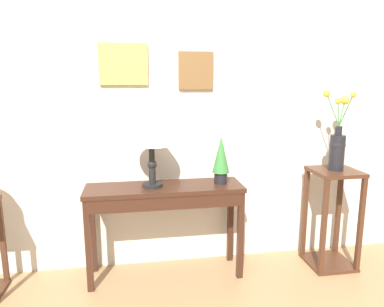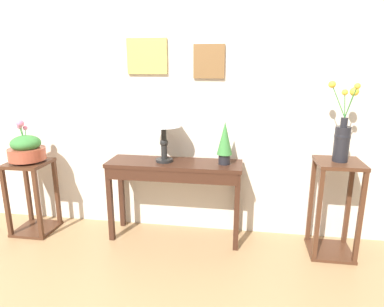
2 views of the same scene
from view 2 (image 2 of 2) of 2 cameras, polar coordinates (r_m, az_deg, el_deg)
The scene contains 8 objects.
back_wall_with_art at distance 3.18m, azimuth -4.77°, elevation 11.49°, with size 9.00×0.13×2.80m.
console_table at distance 3.01m, azimuth -3.08°, elevation -3.67°, with size 1.21×0.35×0.74m.
table_lamp at distance 2.93m, azimuth -4.90°, elevation 6.60°, with size 0.32×0.32×0.57m.
potted_plant_on_console at distance 2.90m, azimuth 5.61°, elevation 2.08°, with size 0.13×0.13×0.38m.
pedestal_stand_left at distance 3.59m, azimuth -25.54°, elevation -6.71°, with size 0.36×0.36×0.71m.
planter_bowl_wide_left at distance 3.46m, azimuth -26.42°, elevation 0.73°, with size 0.33×0.33×0.40m.
pedestal_stand_right at distance 3.09m, azimuth 23.05°, elevation -8.63°, with size 0.36×0.36×0.83m.
flower_vase_tall_right at distance 2.92m, azimuth 24.28°, elevation 2.77°, with size 0.24×0.21×0.64m.
Camera 2 is at (0.74, -1.50, 1.58)m, focal length 31.27 mm.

